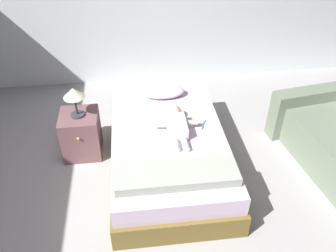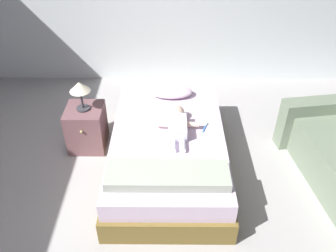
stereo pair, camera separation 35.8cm
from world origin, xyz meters
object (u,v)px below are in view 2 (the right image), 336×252
toothbrush (205,127)px  nightstand (87,128)px  baby (177,124)px  lamp (80,89)px  bed (168,151)px  pillow (171,92)px

toothbrush → nightstand: size_ratio=0.29×
baby → toothbrush: size_ratio=4.27×
toothbrush → lamp: 1.41m
nightstand → lamp: 0.53m
baby → nightstand: size_ratio=1.25×
baby → toothbrush: bearing=5.3°
toothbrush → baby: bearing=-174.7°
bed → toothbrush: size_ratio=13.13×
lamp → toothbrush: bearing=-10.8°
bed → pillow: (0.03, 0.73, 0.30)m
bed → lamp: 1.16m
baby → nightstand: bearing=164.8°
pillow → lamp: size_ratio=1.49×
baby → lamp: size_ratio=1.92×
pillow → nightstand: bearing=-159.2°
nightstand → lamp: (0.00, 0.00, 0.53)m
baby → toothbrush: 0.30m
pillow → lamp: lamp is taller
bed → nightstand: 1.02m
bed → pillow: 0.79m
lamp → nightstand: bearing=-90.0°
lamp → bed: bearing=-20.6°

